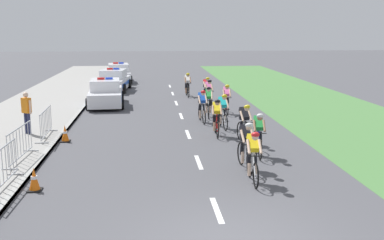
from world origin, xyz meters
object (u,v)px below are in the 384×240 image
at_px(cyclist_fifth, 217,117).
at_px(cyclist_twelfth, 187,84).
at_px(cyclist_ninth, 209,93).
at_px(crowd_barrier_middle, 20,144).
at_px(traffic_cone_near, 65,134).
at_px(cyclist_third, 258,134).
at_px(police_car_nearest, 106,94).
at_px(cyclist_second, 246,145).
at_px(cyclist_eleventh, 226,98).
at_px(traffic_cone_mid, 34,180).
at_px(police_car_second, 114,81).
at_px(cyclist_fourth, 244,123).
at_px(crowd_barrier_rear, 46,124).
at_px(cyclist_tenth, 207,89).
at_px(cyclist_lead, 253,156).
at_px(cyclist_sixth, 223,110).
at_px(cyclist_seventh, 202,105).
at_px(cyclist_eighth, 209,101).
at_px(spectator_back, 27,110).

height_order(cyclist_fifth, cyclist_twelfth, same).
distance_m(cyclist_fifth, cyclist_ninth, 7.04).
xyz_separation_m(crowd_barrier_middle, traffic_cone_near, (0.90, 2.80, -0.34)).
xyz_separation_m(cyclist_third, police_car_nearest, (-6.07, 11.02, -0.11)).
height_order(cyclist_second, cyclist_eleventh, same).
height_order(cyclist_second, traffic_cone_mid, cyclist_second).
bearing_deg(police_car_second, cyclist_fourth, -68.99).
height_order(crowd_barrier_middle, traffic_cone_mid, crowd_barrier_middle).
height_order(cyclist_eleventh, traffic_cone_near, cyclist_eleventh).
bearing_deg(crowd_barrier_rear, police_car_nearest, 78.82).
relative_size(cyclist_tenth, traffic_cone_near, 2.69).
distance_m(cyclist_third, cyclist_fourth, 1.77).
distance_m(cyclist_fifth, cyclist_twelfth, 10.96).
height_order(cyclist_lead, cyclist_ninth, same).
bearing_deg(crowd_barrier_rear, cyclist_third, -21.86).
distance_m(cyclist_fifth, crowd_barrier_rear, 6.68).
xyz_separation_m(cyclist_fourth, cyclist_sixth, (-0.38, 2.73, 0.00)).
height_order(cyclist_sixth, cyclist_seventh, same).
bearing_deg(cyclist_lead, cyclist_fourth, 81.20).
xyz_separation_m(cyclist_eighth, police_car_second, (-5.30, 10.21, -0.11)).
bearing_deg(crowd_barrier_middle, traffic_cone_mid, -68.53).
xyz_separation_m(cyclist_fourth, cyclist_eleventh, (0.35, 6.11, 0.00)).
relative_size(crowd_barrier_rear, spectator_back, 1.39).
xyz_separation_m(cyclist_fifth, cyclist_twelfth, (-0.25, 10.96, 0.00)).
distance_m(cyclist_third, cyclist_eleventh, 7.88).
height_order(cyclist_twelfth, police_car_second, police_car_second).
bearing_deg(cyclist_tenth, police_car_second, 134.39).
bearing_deg(cyclist_twelfth, cyclist_lead, -88.57).
distance_m(traffic_cone_near, traffic_cone_mid, 5.44).
bearing_deg(crowd_barrier_middle, cyclist_lead, -19.98).
height_order(cyclist_eleventh, cyclist_twelfth, same).
height_order(police_car_nearest, crowd_barrier_rear, police_car_nearest).
bearing_deg(traffic_cone_near, cyclist_twelfth, 63.62).
distance_m(cyclist_fourth, cyclist_eighth, 5.36).
height_order(cyclist_fourth, cyclist_sixth, same).
bearing_deg(cyclist_second, crowd_barrier_middle, 169.55).
distance_m(cyclist_second, spectator_back, 9.30).
bearing_deg(cyclist_seventh, cyclist_second, -86.07).
xyz_separation_m(crowd_barrier_rear, traffic_cone_near, (0.77, -0.38, -0.34)).
bearing_deg(police_car_nearest, police_car_second, 90.03).
height_order(cyclist_third, cyclist_ninth, same).
xyz_separation_m(cyclist_tenth, cyclist_twelfth, (-0.89, 2.66, 0.00)).
xyz_separation_m(cyclist_third, cyclist_twelfth, (-1.21, 14.08, 0.00)).
bearing_deg(cyclist_fifth, cyclist_second, -87.07).
height_order(cyclist_ninth, traffic_cone_near, cyclist_ninth).
bearing_deg(cyclist_second, cyclist_fourth, 79.00).
bearing_deg(cyclist_third, traffic_cone_mid, -157.73).
height_order(traffic_cone_near, traffic_cone_mid, same).
distance_m(cyclist_eighth, police_car_second, 11.51).
relative_size(cyclist_second, cyclist_sixth, 1.00).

